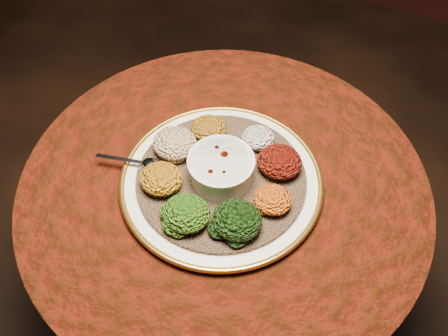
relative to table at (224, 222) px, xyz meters
The scene contains 13 objects.
table is the anchor object (origin of this frame).
platter 0.19m from the table, 103.89° to the right, with size 0.49×0.49×0.02m.
injera 0.20m from the table, 103.89° to the right, with size 0.39×0.39×0.01m, color brown.
stew_bowl 0.24m from the table, 103.89° to the right, with size 0.15×0.15×0.06m.
spoon 0.28m from the table, 160.04° to the right, with size 0.15×0.06×0.01m.
portion_ayib 0.26m from the table, 78.62° to the left, with size 0.08×0.07×0.04m, color silver.
portion_kitfo 0.27m from the table, 37.06° to the left, with size 0.10×0.10×0.05m, color black.
portion_tikil 0.26m from the table, ahead, with size 0.08×0.08×0.04m, color #C16710.
portion_gomen 0.27m from the table, 50.00° to the right, with size 0.11×0.10×0.05m, color black.
portion_mixveg 0.27m from the table, 94.47° to the right, with size 0.10×0.10×0.05m, color #A6430A.
portion_kik 0.27m from the table, 139.35° to the right, with size 0.10×0.09×0.05m, color #AB6B0F.
portion_timatim 0.27m from the table, behind, with size 0.11×0.10×0.05m, color maroon.
portion_shiro 0.26m from the table, 135.43° to the left, with size 0.09×0.08×0.04m, color #894E10.
Camera 1 is at (0.33, -0.60, 1.67)m, focal length 40.00 mm.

